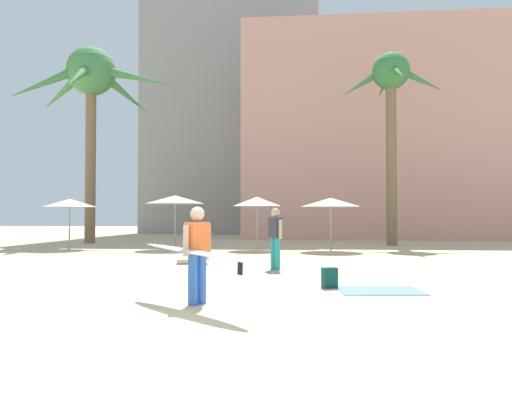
{
  "coord_description": "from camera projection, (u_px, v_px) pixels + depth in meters",
  "views": [
    {
      "loc": [
        1.28,
        -6.73,
        1.48
      ],
      "look_at": [
        0.3,
        4.46,
        1.75
      ],
      "focal_mm": 32.81,
      "sensor_mm": 36.0,
      "label": 1
    }
  ],
  "objects": [
    {
      "name": "person_near_right",
      "position": [
        275.0,
        236.0,
        12.92
      ],
      "size": [
        0.43,
        0.55,
        1.7
      ],
      "rotation": [
        0.0,
        0.0,
        0.62
      ],
      "color": "teal",
      "rests_on": "ground"
    },
    {
      "name": "cafe_umbrella_1",
      "position": [
        331.0,
        202.0,
        19.76
      ],
      "size": [
        2.53,
        2.53,
        2.25
      ],
      "color": "gray",
      "rests_on": "ground"
    },
    {
      "name": "person_mid_right",
      "position": [
        196.0,
        251.0,
        7.71
      ],
      "size": [
        2.4,
        2.27,
        1.64
      ],
      "rotation": [
        0.0,
        0.0,
        2.54
      ],
      "color": "blue",
      "rests_on": "ground"
    },
    {
      "name": "hotel_pink",
      "position": [
        420.0,
        138.0,
        33.13
      ],
      "size": [
        24.5,
        9.31,
        14.13
      ],
      "primitive_type": "cube",
      "color": "#DB9989",
      "rests_on": "ground"
    },
    {
      "name": "hotel_tower_gray",
      "position": [
        236.0,
        75.0,
        44.38
      ],
      "size": [
        15.03,
        11.64,
        29.79
      ],
      "primitive_type": "cube",
      "color": "gray",
      "rests_on": "ground"
    },
    {
      "name": "person_far_right",
      "position": [
        199.0,
        254.0,
        14.52
      ],
      "size": [
        1.04,
        0.63,
        0.89
      ],
      "rotation": [
        0.0,
        0.0,
        3.41
      ],
      "color": "#D1A889",
      "rests_on": "ground"
    },
    {
      "name": "ground",
      "position": [
        209.0,
        318.0,
        6.78
      ],
      "size": [
        120.0,
        120.0,
        0.0
      ],
      "primitive_type": "plane",
      "color": "#C6B28C"
    },
    {
      "name": "cafe_umbrella_3",
      "position": [
        257.0,
        202.0,
        20.45
      ],
      "size": [
        2.16,
        2.16,
        2.33
      ],
      "color": "gray",
      "rests_on": "ground"
    },
    {
      "name": "cafe_umbrella_2",
      "position": [
        70.0,
        203.0,
        20.87
      ],
      "size": [
        2.38,
        2.38,
        2.26
      ],
      "color": "gray",
      "rests_on": "ground"
    },
    {
      "name": "palm_tree_far_left",
      "position": [
        391.0,
        92.0,
        23.85
      ],
      "size": [
        5.26,
        5.48,
        9.85
      ],
      "color": "brown",
      "rests_on": "ground"
    },
    {
      "name": "beach_towel",
      "position": [
        380.0,
        291.0,
        9.22
      ],
      "size": [
        1.69,
        1.22,
        0.01
      ],
      "primitive_type": "cube",
      "rotation": [
        0.0,
        0.0,
        0.08
      ],
      "color": "#6684E0",
      "rests_on": "ground"
    },
    {
      "name": "backpack",
      "position": [
        329.0,
        278.0,
        9.61
      ],
      "size": [
        0.35,
        0.32,
        0.42
      ],
      "rotation": [
        0.0,
        0.0,
        1.95
      ],
      "color": "#114537",
      "rests_on": "ground"
    },
    {
      "name": "cafe_umbrella_0",
      "position": [
        175.0,
        200.0,
        20.84
      ],
      "size": [
        2.63,
        2.63,
        2.4
      ],
      "color": "gray",
      "rests_on": "ground"
    },
    {
      "name": "palm_tree_left",
      "position": [
        91.0,
        84.0,
        25.97
      ],
      "size": [
        8.61,
        8.21,
        10.9
      ],
      "color": "brown",
      "rests_on": "ground"
    }
  ]
}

